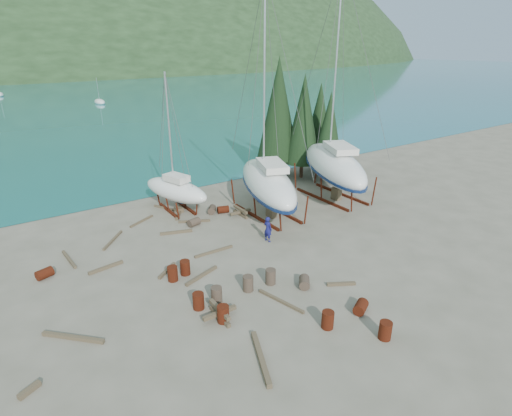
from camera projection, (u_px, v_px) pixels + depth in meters
ground at (271, 261)px, 24.65m from camera, size 600.00×600.00×0.00m
far_house_right at (81, 67)px, 184.66m from camera, size 6.60×5.60×5.60m
cypress_near_right at (303, 119)px, 38.15m from camera, size 3.60×3.60×10.00m
cypress_mid_right at (329, 130)px, 37.73m from camera, size 3.06×3.06×8.50m
cypress_back_left at (279, 109)px, 38.57m from camera, size 4.14×4.14×11.50m
cypress_far_right at (319, 121)px, 40.70m from camera, size 3.24×3.24×9.00m
moored_boat_mid at (100, 102)px, 90.97m from camera, size 2.00×5.00×6.05m
large_sailboat_near at (268, 182)px, 30.35m from camera, size 6.66×11.07×16.80m
large_sailboat_far at (334, 165)px, 33.81m from camera, size 7.84×11.91×18.27m
small_sailboat_shore at (176, 190)px, 31.63m from camera, size 4.04×6.96×10.63m
worker at (268, 229)px, 26.85m from camera, size 0.54×0.72×1.79m
drum_0 at (223, 314)px, 19.09m from camera, size 0.58×0.58×0.88m
drum_1 at (304, 282)px, 21.93m from camera, size 1.01×1.05×0.58m
drum_2 at (45, 273)px, 22.77m from camera, size 1.02×0.83×0.58m
drum_3 at (328, 320)px, 18.69m from camera, size 0.58×0.58×0.88m
drum_4 at (223, 210)px, 31.64m from camera, size 1.01×0.82×0.58m
drum_5 at (248, 283)px, 21.55m from camera, size 0.58×0.58×0.88m
drum_7 at (385, 330)px, 18.00m from camera, size 0.58×0.58×0.88m
drum_8 at (173, 274)px, 22.48m from camera, size 0.58×0.58×0.88m
drum_9 at (194, 222)px, 29.38m from camera, size 0.99×0.77×0.58m
drum_11 at (212, 210)px, 31.63m from camera, size 0.99×1.05×0.58m
drum_12 at (361, 307)px, 19.85m from camera, size 1.05×0.91×0.58m
drum_13 at (198, 301)px, 20.07m from camera, size 0.58×0.58×0.88m
drum_14 at (185, 268)px, 23.08m from camera, size 0.58×0.58×0.88m
drum_16 at (217, 295)px, 20.57m from camera, size 0.58×0.58×0.88m
drum_17 at (271, 277)px, 22.18m from camera, size 0.58×0.58×0.88m
timber_0 at (142, 221)px, 30.09m from camera, size 2.17×1.25×0.14m
timber_2 at (106, 267)px, 23.77m from camera, size 2.11×0.49×0.19m
timber_3 at (281, 301)px, 20.67m from camera, size 0.85×2.86×0.15m
timber_4 at (167, 270)px, 23.47m from camera, size 1.51×1.22×0.17m
timber_6 at (178, 215)px, 31.15m from camera, size 1.14×1.62×0.19m
timber_7 at (341, 284)px, 22.14m from camera, size 1.49×0.95×0.17m
timber_8 at (176, 232)px, 28.26m from camera, size 2.20×0.90×0.19m
timber_9 at (166, 208)px, 32.48m from camera, size 1.26×2.15×0.15m
timber_10 at (194, 221)px, 30.06m from camera, size 2.19×1.21×0.16m
timber_11 at (214, 251)px, 25.65m from camera, size 2.71×0.19×0.15m
timber_12 at (202, 276)px, 22.94m from camera, size 2.39×0.97×0.17m
timber_13 at (29, 390)px, 15.29m from camera, size 0.88×0.60×0.22m
timber_14 at (73, 337)px, 18.07m from camera, size 2.30×2.29×0.18m
timber_15 at (113, 240)px, 27.15m from camera, size 1.92×2.23×0.15m
timber_16 at (261, 358)px, 16.87m from camera, size 1.42×3.02×0.23m
timber_17 at (69, 259)px, 24.71m from camera, size 0.39×2.59×0.16m
timber_pile_fore at (220, 313)px, 19.39m from camera, size 1.80×1.80×0.60m
timber_pile_aft at (240, 212)px, 31.17m from camera, size 1.80×1.80×0.60m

